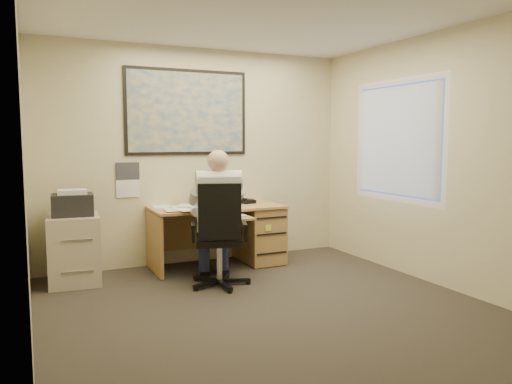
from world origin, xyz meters
name	(u,v)px	position (x,y,z in m)	size (l,w,h in m)	color
room_shell	(279,164)	(0.00, 0.00, 1.35)	(4.00, 4.50, 2.70)	#312C26
desk	(241,229)	(0.45, 1.90, 0.44)	(1.60, 0.97, 1.11)	tan
world_map	(187,112)	(-0.13, 2.23, 1.90)	(1.56, 0.03, 1.06)	#1E4C93
wall_calendar	(128,180)	(-0.88, 2.24, 1.08)	(0.28, 0.01, 0.42)	white
window_blinds	(397,141)	(1.97, 0.80, 1.55)	(0.06, 1.40, 1.30)	beige
filing_cabinet	(74,243)	(-1.54, 1.87, 0.44)	(0.58, 0.68, 1.03)	#C0B09B
office_chair	(222,256)	(-0.13, 1.06, 0.33)	(0.85, 0.85, 1.12)	black
person	(218,218)	(-0.14, 1.14, 0.73)	(0.61, 0.88, 1.45)	silver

